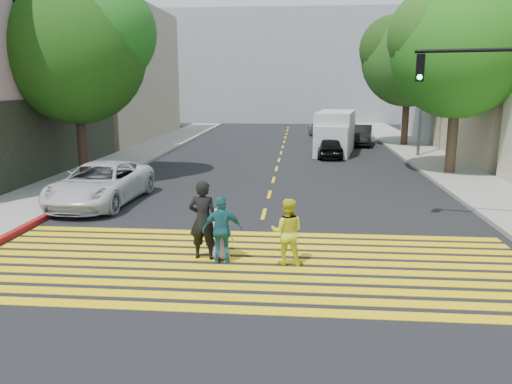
# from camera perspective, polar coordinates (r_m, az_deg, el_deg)

# --- Properties ---
(ground) EXTENTS (120.00, 120.00, 0.00)m
(ground) POSITION_cam_1_polar(r_m,az_deg,el_deg) (10.89, -1.40, -10.60)
(ground) COLOR black
(sidewalk_left) EXTENTS (3.00, 40.00, 0.15)m
(sidewalk_left) POSITION_cam_1_polar(r_m,az_deg,el_deg) (33.65, -11.73, 4.94)
(sidewalk_left) COLOR gray
(sidewalk_left) RESTS_ON ground
(sidewalk_right) EXTENTS (3.00, 60.00, 0.15)m
(sidewalk_right) POSITION_cam_1_polar(r_m,az_deg,el_deg) (26.37, 21.17, 2.38)
(sidewalk_right) COLOR gray
(sidewalk_right) RESTS_ON ground
(curb_red) EXTENTS (0.20, 8.00, 0.16)m
(curb_red) POSITION_cam_1_polar(r_m,az_deg,el_deg) (18.36, -21.13, -1.64)
(curb_red) COLOR maroon
(curb_red) RESTS_ON ground
(crosswalk) EXTENTS (13.40, 5.30, 0.01)m
(crosswalk) POSITION_cam_1_polar(r_m,az_deg,el_deg) (12.07, -0.72, -8.23)
(crosswalk) COLOR yellow
(crosswalk) RESTS_ON ground
(lane_line) EXTENTS (0.12, 34.40, 0.01)m
(lane_line) POSITION_cam_1_polar(r_m,az_deg,el_deg) (32.77, 2.98, 4.86)
(lane_line) COLOR yellow
(lane_line) RESTS_ON ground
(building_left_tan) EXTENTS (12.00, 16.00, 10.00)m
(building_left_tan) POSITION_cam_1_polar(r_m,az_deg,el_deg) (41.66, -19.79, 12.65)
(building_left_tan) COLOR tan
(building_left_tan) RESTS_ON ground
(building_right_grey) EXTENTS (10.00, 10.00, 10.00)m
(building_right_grey) POSITION_cam_1_polar(r_m,az_deg,el_deg) (42.31, 24.72, 12.24)
(building_right_grey) COLOR gray
(building_right_grey) RESTS_ON ground
(backdrop_block) EXTENTS (30.00, 8.00, 12.00)m
(backdrop_block) POSITION_cam_1_polar(r_m,az_deg,el_deg) (58.01, 3.99, 14.02)
(backdrop_block) COLOR gray
(backdrop_block) RESTS_ON ground
(tree_left) EXTENTS (6.74, 6.25, 8.60)m
(tree_left) POSITION_cam_1_polar(r_m,az_deg,el_deg) (23.39, -19.76, 15.43)
(tree_left) COLOR #35251C
(tree_left) RESTS_ON ground
(tree_right_near) EXTENTS (7.45, 7.03, 8.92)m
(tree_right_near) POSITION_cam_1_polar(r_m,az_deg,el_deg) (25.10, 22.48, 15.51)
(tree_right_near) COLOR black
(tree_right_near) RESTS_ON ground
(tree_right_far) EXTENTS (7.33, 6.80, 9.13)m
(tree_right_far) POSITION_cam_1_polar(r_m,az_deg,el_deg) (35.75, 17.27, 14.86)
(tree_right_far) COLOR #402A21
(tree_right_far) RESTS_ON ground
(pedestrian_man) EXTENTS (0.77, 0.55, 1.98)m
(pedestrian_man) POSITION_cam_1_polar(r_m,az_deg,el_deg) (12.22, -6.05, -3.20)
(pedestrian_man) COLOR black
(pedestrian_man) RESTS_ON ground
(pedestrian_woman) EXTENTS (0.81, 0.64, 1.62)m
(pedestrian_woman) POSITION_cam_1_polar(r_m,az_deg,el_deg) (11.86, 3.58, -4.54)
(pedestrian_woman) COLOR yellow
(pedestrian_woman) RESTS_ON ground
(pedestrian_child) EXTENTS (0.74, 0.59, 1.32)m
(pedestrian_child) POSITION_cam_1_polar(r_m,az_deg,el_deg) (12.24, -4.04, -4.73)
(pedestrian_child) COLOR #D7A0C4
(pedestrian_child) RESTS_ON ground
(pedestrian_extra) EXTENTS (1.02, 0.57, 1.64)m
(pedestrian_extra) POSITION_cam_1_polar(r_m,az_deg,el_deg) (11.96, -3.88, -4.35)
(pedestrian_extra) COLOR #1F5F6D
(pedestrian_extra) RESTS_ON ground
(white_sedan) EXTENTS (2.68, 5.39, 1.47)m
(white_sedan) POSITION_cam_1_polar(r_m,az_deg,el_deg) (18.68, -17.34, 0.92)
(white_sedan) COLOR silver
(white_sedan) RESTS_ON ground
(dark_car_near) EXTENTS (1.54, 3.68, 1.24)m
(dark_car_near) POSITION_cam_1_polar(r_m,az_deg,el_deg) (29.50, 8.37, 5.13)
(dark_car_near) COLOR black
(dark_car_near) RESTS_ON ground
(silver_car) EXTENTS (2.77, 5.32, 1.47)m
(silver_car) POSITION_cam_1_polar(r_m,az_deg,el_deg) (40.54, 7.88, 7.23)
(silver_car) COLOR gray
(silver_car) RESTS_ON ground
(dark_car_parked) EXTENTS (2.09, 4.40, 1.39)m
(dark_car_parked) POSITION_cam_1_polar(r_m,az_deg,el_deg) (35.85, 11.88, 6.37)
(dark_car_parked) COLOR black
(dark_car_parked) RESTS_ON ground
(white_van) EXTENTS (2.87, 5.68, 2.56)m
(white_van) POSITION_cam_1_polar(r_m,az_deg,el_deg) (31.22, 8.99, 6.59)
(white_van) COLOR #BEBEBE
(white_van) RESTS_ON ground
(traffic_signal) EXTENTS (3.67, 1.09, 5.49)m
(traffic_signal) POSITION_cam_1_polar(r_m,az_deg,el_deg) (15.49, 27.22, 8.44)
(traffic_signal) COLOR black
(traffic_signal) RESTS_ON ground
(street_lamp) EXTENTS (2.10, 0.63, 9.35)m
(street_lamp) POSITION_cam_1_polar(r_m,az_deg,el_deg) (30.29, 18.28, 13.83)
(street_lamp) COLOR #535359
(street_lamp) RESTS_ON ground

